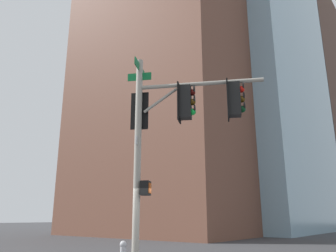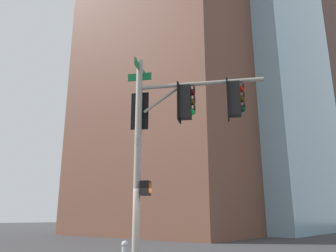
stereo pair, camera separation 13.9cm
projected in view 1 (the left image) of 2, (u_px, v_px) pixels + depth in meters
name	position (u px, v px, depth m)	size (l,w,h in m)	color
signal_pole_assembly	(170.00, 123.00, 9.86)	(2.28, 3.68, 6.47)	#9E998C
fire_hydrant	(123.00, 252.00, 12.45)	(0.34, 0.26, 0.87)	#B2B2B7
building_brick_nearside	(192.00, 8.00, 45.35)	(25.43, 18.31, 58.15)	brown
building_brick_midblock	(207.00, 101.00, 66.44)	(18.10, 16.69, 48.17)	#845B47
building_brick_farside	(298.00, 108.00, 64.36)	(21.75, 15.85, 44.17)	#4C3328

